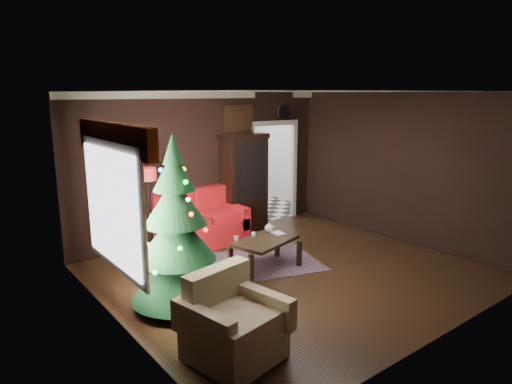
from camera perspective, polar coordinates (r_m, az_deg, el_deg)
floor at (r=7.27m, az=4.41°, el=-10.11°), size 5.50×5.50×0.00m
ceiling at (r=6.72m, az=4.81°, el=12.53°), size 5.50×5.50×0.00m
wall_back at (r=8.84m, az=-6.36°, el=3.35°), size 5.50×0.00×5.50m
wall_front at (r=5.34m, az=22.96°, el=-3.60°), size 5.50×0.00×5.50m
wall_left at (r=5.45m, az=-17.37°, el=-2.85°), size 0.00×5.50×5.50m
wall_right at (r=8.92m, az=17.82°, el=2.91°), size 0.00×5.50×5.50m
doorway at (r=9.88m, az=2.13°, el=2.31°), size 1.10×0.10×2.10m
left_window at (r=5.64m, az=-17.74°, el=-1.86°), size 0.05×1.60×1.40m
valance at (r=5.53m, az=-17.52°, el=6.53°), size 0.12×2.10×0.35m
kitchen_floor at (r=11.27m, az=-2.80°, el=-1.88°), size 3.00×3.00×0.00m
kitchen_window at (r=12.18m, az=-6.83°, el=7.24°), size 0.70×0.06×0.70m
rug at (r=7.63m, az=0.16°, el=-8.92°), size 2.32×1.97×0.01m
loveseat at (r=8.45m, az=-6.94°, el=-3.33°), size 1.70×0.90×1.00m
curio_cabinet at (r=9.14m, az=-1.53°, el=0.86°), size 0.90×0.45×1.90m
floor_lamp at (r=7.58m, az=-13.14°, el=-2.83°), size 0.35×0.35×1.57m
christmas_tree at (r=5.91m, az=-10.07°, el=-4.83°), size 1.63×1.63×2.35m
armchair at (r=4.94m, az=-2.81°, el=-15.64°), size 1.05×1.05×0.92m
coffee_table at (r=7.33m, az=1.17°, el=-7.77°), size 1.20×0.90×0.48m
teapot at (r=7.59m, az=1.63°, el=-4.57°), size 0.21×0.21×0.15m
cup_a at (r=7.41m, az=-0.32°, el=-5.33°), size 0.09×0.09×0.06m
cup_b at (r=7.21m, az=-2.53°, el=-5.84°), size 0.09×0.09×0.06m
book at (r=7.45m, az=2.31°, el=-4.55°), size 0.17×0.03×0.24m
wall_clock at (r=9.86m, az=3.52°, el=10.06°), size 0.32×0.32×0.06m
painting at (r=9.12m, az=-2.27°, el=9.07°), size 0.62×0.05×0.52m
kitchen_counter at (r=12.15m, az=-6.07°, el=1.28°), size 1.80×0.60×0.90m
kitchen_table at (r=10.77m, az=-3.22°, el=-0.51°), size 0.70×0.70×0.75m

